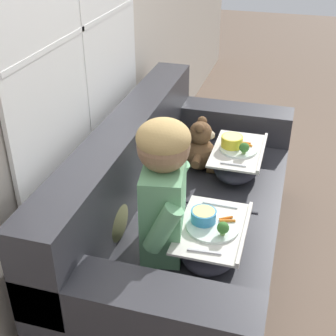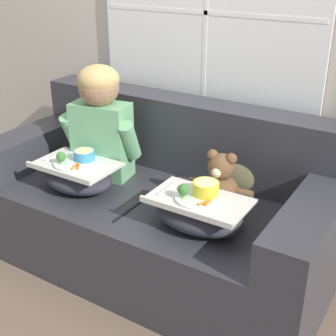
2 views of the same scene
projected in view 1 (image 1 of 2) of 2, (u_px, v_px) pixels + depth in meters
The scene contains 9 objects.
ground_plane at pixel (189, 267), 2.79m from camera, with size 14.00×14.00×0.00m, color brown.
wall_back_with_window at pixel (74, 41), 2.26m from camera, with size 8.00×0.08×2.60m.
couch at pixel (179, 220), 2.63m from camera, with size 1.97×0.95×0.90m.
throw_pillow_behind_child at pixel (111, 211), 2.23m from camera, with size 0.32×0.16×0.33m.
throw_pillow_behind_teddy at pixel (158, 140), 2.86m from camera, with size 0.31×0.15×0.32m.
child_figure at pixel (164, 182), 2.06m from camera, with size 0.49×0.26×0.66m.
teddy_bear at pixel (201, 148), 2.80m from camera, with size 0.35×0.24×0.32m.
lap_tray_child at pixel (212, 239), 2.14m from camera, with size 0.45×0.30×0.24m.
lap_tray_teddy at pixel (237, 160), 2.77m from camera, with size 0.47×0.29×0.24m.
Camera 1 is at (-2.05, -0.46, 1.93)m, focal length 50.00 mm.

